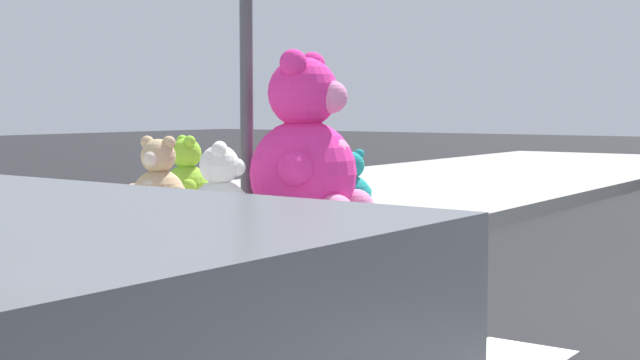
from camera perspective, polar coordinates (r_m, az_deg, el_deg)
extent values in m
cube|color=#9E9B93|center=(7.48, -14.27, -3.53)|extent=(28.00, 4.40, 0.15)
cylinder|color=#4C4C51|center=(7.59, -4.69, 9.39)|extent=(0.11, 0.11, 3.20)
sphere|color=#F22D93|center=(7.28, -1.07, 0.42)|extent=(0.87, 0.87, 0.87)
ellipsoid|color=pink|center=(7.16, 1.24, 0.36)|extent=(0.51, 0.30, 0.56)
sphere|color=#F22D93|center=(7.26, -1.08, 5.54)|extent=(0.57, 0.57, 0.57)
sphere|color=pink|center=(7.17, 0.72, 5.27)|extent=(0.26, 0.26, 0.26)
sphere|color=#F22D93|center=(7.45, -0.49, 7.27)|extent=(0.22, 0.22, 0.22)
sphere|color=#F22D93|center=(7.62, 0.87, 1.10)|extent=(0.27, 0.27, 0.27)
sphere|color=pink|center=(7.40, 2.29, -1.73)|extent=(0.30, 0.30, 0.30)
sphere|color=#F22D93|center=(7.08, -1.70, 7.40)|extent=(0.22, 0.22, 0.22)
sphere|color=#F22D93|center=(6.85, -1.55, 0.71)|extent=(0.27, 0.27, 0.27)
sphere|color=pink|center=(6.95, 1.00, -2.14)|extent=(0.30, 0.30, 0.30)
sphere|color=tan|center=(7.73, -10.14, -0.97)|extent=(0.45, 0.45, 0.45)
ellipsoid|color=beige|center=(7.59, -10.72, -1.08)|extent=(0.16, 0.26, 0.29)
sphere|color=tan|center=(7.71, -10.18, 1.49)|extent=(0.29, 0.29, 0.29)
sphere|color=beige|center=(7.60, -10.62, 1.31)|extent=(0.13, 0.13, 0.13)
sphere|color=tan|center=(7.65, -9.52, 2.35)|extent=(0.11, 0.11, 0.11)
sphere|color=tan|center=(7.58, -8.94, -0.81)|extent=(0.14, 0.14, 0.14)
sphere|color=beige|center=(7.52, -10.00, -2.24)|extent=(0.15, 0.15, 0.15)
sphere|color=tan|center=(7.75, -10.85, 2.36)|extent=(0.11, 0.11, 0.11)
sphere|color=tan|center=(7.78, -11.71, -0.71)|extent=(0.14, 0.14, 0.14)
sphere|color=beige|center=(7.64, -11.61, -2.16)|extent=(0.15, 0.15, 0.15)
sphere|color=teal|center=(8.00, 1.96, -1.00)|extent=(0.37, 0.37, 0.37)
ellipsoid|color=#7BBFBC|center=(8.12, 1.51, -0.92)|extent=(0.22, 0.16, 0.24)
sphere|color=teal|center=(7.98, 1.97, 0.94)|extent=(0.24, 0.24, 0.24)
sphere|color=#7BBFBC|center=(8.07, 1.62, 0.88)|extent=(0.11, 0.11, 0.11)
sphere|color=teal|center=(7.94, 1.44, 1.62)|extent=(0.09, 0.09, 0.09)
sphere|color=teal|center=(7.96, 0.71, -0.83)|extent=(0.11, 0.11, 0.11)
sphere|color=#7BBFBC|center=(8.10, 0.81, -1.78)|extent=(0.13, 0.13, 0.13)
sphere|color=teal|center=(8.02, 2.49, 1.64)|extent=(0.09, 0.09, 0.09)
sphere|color=teal|center=(8.13, 2.87, -0.73)|extent=(0.11, 0.11, 0.11)
sphere|color=#7BBFBC|center=(8.20, 2.05, -1.71)|extent=(0.13, 0.13, 0.13)
sphere|color=white|center=(6.58, -6.34, -1.92)|extent=(0.44, 0.44, 0.44)
ellipsoid|color=white|center=(6.58, -4.96, -1.91)|extent=(0.25, 0.23, 0.29)
sphere|color=white|center=(6.56, -6.37, 0.94)|extent=(0.29, 0.29, 0.29)
sphere|color=white|center=(6.55, -5.29, 0.80)|extent=(0.13, 0.13, 0.13)
sphere|color=white|center=(6.65, -6.35, 2.00)|extent=(0.11, 0.11, 0.11)
sphere|color=white|center=(6.79, -5.82, -1.44)|extent=(0.14, 0.14, 0.14)
sphere|color=white|center=(6.72, -4.69, -3.02)|extent=(0.15, 0.15, 0.15)
sphere|color=white|center=(6.45, -6.41, 1.91)|extent=(0.11, 0.11, 0.11)
sphere|color=white|center=(6.37, -5.92, -1.83)|extent=(0.14, 0.14, 0.14)
sphere|color=white|center=(6.48, -4.71, -3.30)|extent=(0.15, 0.15, 0.15)
sphere|color=yellow|center=(8.53, -1.96, -0.47)|extent=(0.42, 0.42, 0.42)
ellipsoid|color=#F0DB80|center=(8.54, -2.97, -0.46)|extent=(0.24, 0.20, 0.27)
sphere|color=yellow|center=(8.50, -1.97, 1.64)|extent=(0.28, 0.28, 0.28)
sphere|color=#F0DB80|center=(8.52, -2.75, 1.53)|extent=(0.13, 0.13, 0.13)
sphere|color=yellow|center=(8.40, -2.02, 2.35)|extent=(0.11, 0.11, 0.11)
sphere|color=yellow|center=(8.33, -2.43, -0.37)|extent=(0.13, 0.13, 0.13)
sphere|color=#F0DB80|center=(8.44, -3.23, -1.47)|extent=(0.14, 0.14, 0.14)
sphere|color=yellow|center=(8.60, -1.92, 2.40)|extent=(0.11, 0.11, 0.11)
sphere|color=yellow|center=(8.73, -2.20, -0.14)|extent=(0.13, 0.13, 0.13)
sphere|color=#F0DB80|center=(8.67, -3.08, -1.30)|extent=(0.14, 0.14, 0.14)
sphere|color=#8CD133|center=(8.49, -8.43, -0.50)|extent=(0.43, 0.43, 0.43)
ellipsoid|color=#B8DE87|center=(8.44, -9.42, -0.54)|extent=(0.19, 0.26, 0.28)
sphere|color=#8CD133|center=(8.47, -8.45, 1.68)|extent=(0.28, 0.28, 0.28)
sphere|color=#B8DE87|center=(8.43, -9.22, 1.54)|extent=(0.13, 0.13, 0.13)
sphere|color=#8CD133|center=(8.37, -8.23, 2.43)|extent=(0.11, 0.11, 0.11)
sphere|color=#8CD133|center=(8.28, -8.29, -0.40)|extent=(0.14, 0.14, 0.14)
sphere|color=#B8DE87|center=(8.33, -9.32, -1.59)|extent=(0.15, 0.15, 0.15)
sphere|color=#8CD133|center=(8.56, -8.69, 2.47)|extent=(0.11, 0.11, 0.11)
sphere|color=#8CD133|center=(8.66, -9.24, -0.19)|extent=(0.14, 0.14, 0.14)
sphere|color=#B8DE87|center=(8.56, -9.85, -1.43)|extent=(0.15, 0.15, 0.15)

